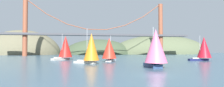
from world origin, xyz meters
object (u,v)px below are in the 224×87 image
(sailboat_pink_spinnaker, at_px, (156,47))
(sailboat_crimson_sail, at_px, (204,48))
(sailboat_orange_sail, at_px, (91,48))
(channel_buoy, at_px, (160,62))
(sailboat_red_spinnaker, at_px, (65,47))
(sailboat_scarlet_sail, at_px, (109,49))

(sailboat_pink_spinnaker, bearing_deg, sailboat_crimson_sail, 40.03)
(sailboat_orange_sail, bearing_deg, channel_buoy, -7.14)
(sailboat_orange_sail, bearing_deg, sailboat_red_spinnaker, 110.57)
(sailboat_orange_sail, xyz_separation_m, sailboat_red_spinnaker, (-8.25, 21.99, 0.39))
(sailboat_orange_sail, distance_m, channel_buoy, 19.13)
(sailboat_orange_sail, relative_size, sailboat_crimson_sail, 1.12)
(sailboat_red_spinnaker, height_order, channel_buoy, sailboat_red_spinnaker)
(sailboat_pink_spinnaker, bearing_deg, sailboat_scarlet_sail, 105.20)
(channel_buoy, bearing_deg, sailboat_orange_sail, 172.86)
(sailboat_pink_spinnaker, bearing_deg, sailboat_red_spinnaker, 119.74)
(sailboat_red_spinnaker, bearing_deg, channel_buoy, -42.19)
(sailboat_orange_sail, xyz_separation_m, channel_buoy, (18.57, -2.33, -3.93))
(channel_buoy, bearing_deg, sailboat_scarlet_sail, 138.84)
(sailboat_crimson_sail, xyz_separation_m, sailboat_red_spinnaker, (-47.14, 13.96, 0.30))
(sailboat_crimson_sail, distance_m, sailboat_scarlet_sail, 32.62)
(sailboat_pink_spinnaker, height_order, channel_buoy, sailboat_pink_spinnaker)
(sailboat_crimson_sail, bearing_deg, sailboat_red_spinnaker, 163.50)
(sailboat_scarlet_sail, height_order, channel_buoy, sailboat_scarlet_sail)
(sailboat_pink_spinnaker, bearing_deg, channel_buoy, 62.63)
(sailboat_red_spinnaker, bearing_deg, sailboat_scarlet_sail, -43.03)
(sailboat_pink_spinnaker, height_order, sailboat_red_spinnaker, sailboat_red_spinnaker)
(sailboat_crimson_sail, bearing_deg, sailboat_scarlet_sail, 179.29)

